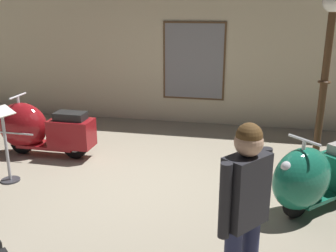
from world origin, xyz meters
TOP-DOWN VIEW (x-y plane):
  - ground_plane at (0.00, 0.00)m, footprint 60.00×60.00m
  - showroom_back_wall at (0.00, 3.51)m, footprint 18.00×0.24m
  - scooter_0 at (-2.02, 0.91)m, footprint 1.75×0.57m
  - scooter_1 at (2.42, -0.12)m, footprint 1.53×1.53m
  - lamppost at (2.63, 1.25)m, footprint 0.31×0.31m
  - visitor_0 at (1.55, -2.06)m, footprint 0.42×0.47m
  - info_stanchion at (-1.91, -0.17)m, footprint 0.30×0.37m

SIDE VIEW (x-z plane):
  - ground_plane at x=0.00m, z-range 0.00..0.00m
  - scooter_1 at x=2.42m, z-range -0.05..0.98m
  - info_stanchion at x=-1.91m, z-range -0.09..1.05m
  - scooter_0 at x=-2.02m, z-range -0.05..1.02m
  - visitor_0 at x=1.55m, z-range 0.13..1.83m
  - lamppost at x=2.63m, z-range 0.24..2.98m
  - showroom_back_wall at x=0.00m, z-range 0.00..3.75m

